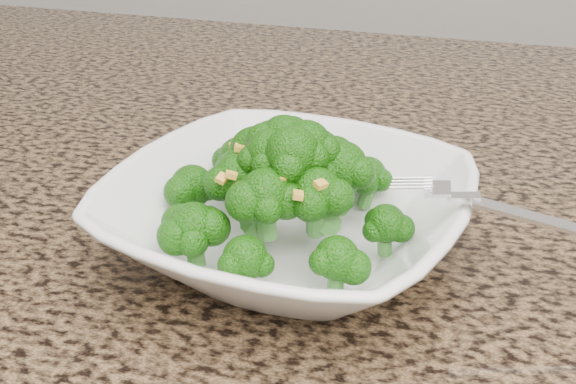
% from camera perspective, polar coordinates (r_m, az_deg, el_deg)
% --- Properties ---
extents(granite_counter, '(1.64, 1.04, 0.03)m').
position_cam_1_polar(granite_counter, '(0.58, 15.75, -3.86)').
color(granite_counter, brown).
rests_on(granite_counter, cabinet).
extents(bowl, '(0.28, 0.28, 0.06)m').
position_cam_1_polar(bowl, '(0.50, -0.00, -2.04)').
color(bowl, white).
rests_on(bowl, granite_counter).
extents(broccoli_pile, '(0.21, 0.21, 0.06)m').
position_cam_1_polar(broccoli_pile, '(0.47, -0.00, 4.46)').
color(broccoli_pile, '#1B600B').
rests_on(broccoli_pile, bowl).
extents(garlic_topping, '(0.13, 0.13, 0.01)m').
position_cam_1_polar(garlic_topping, '(0.46, -0.00, 8.42)').
color(garlic_topping, gold).
rests_on(garlic_topping, broccoli_pile).
extents(fork, '(0.17, 0.04, 0.01)m').
position_cam_1_polar(fork, '(0.46, 14.15, -0.47)').
color(fork, silver).
rests_on(fork, bowl).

